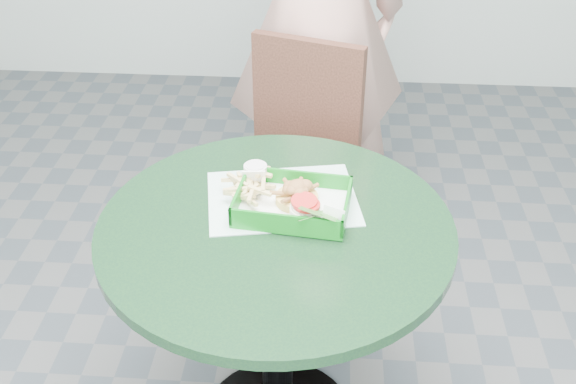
# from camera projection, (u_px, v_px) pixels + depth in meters

# --- Properties ---
(cafe_table) EXTENTS (0.87, 0.87, 0.75)m
(cafe_table) POSITION_uv_depth(u_px,v_px,m) (276.00, 281.00, 1.75)
(cafe_table) COLOR black
(cafe_table) RESTS_ON floor
(dining_chair) EXTENTS (0.40, 0.40, 0.93)m
(dining_chair) POSITION_uv_depth(u_px,v_px,m) (305.00, 159.00, 2.34)
(dining_chair) COLOR #422111
(dining_chair) RESTS_ON floor
(placemat) EXTENTS (0.42, 0.35, 0.00)m
(placemat) POSITION_uv_depth(u_px,v_px,m) (282.00, 204.00, 1.74)
(placemat) COLOR silver
(placemat) RESTS_ON cafe_table
(food_basket) EXTENTS (0.27, 0.20, 0.06)m
(food_basket) POSITION_uv_depth(u_px,v_px,m) (293.00, 212.00, 1.68)
(food_basket) COLOR #0C7117
(food_basket) RESTS_ON placemat
(crab_sandwich) EXTENTS (0.11, 0.11, 0.07)m
(crab_sandwich) POSITION_uv_depth(u_px,v_px,m) (296.00, 198.00, 1.68)
(crab_sandwich) COLOR tan
(crab_sandwich) RESTS_ON food_basket
(fries_pile) EXTENTS (0.12, 0.13, 0.04)m
(fries_pile) POSITION_uv_depth(u_px,v_px,m) (247.00, 195.00, 1.71)
(fries_pile) COLOR #DBC178
(fries_pile) RESTS_ON food_basket
(sauce_ramekin) EXTENTS (0.06, 0.06, 0.03)m
(sauce_ramekin) POSITION_uv_depth(u_px,v_px,m) (251.00, 179.00, 1.75)
(sauce_ramekin) COLOR white
(sauce_ramekin) RESTS_ON food_basket
(garnish_cup) EXTENTS (0.12, 0.11, 0.05)m
(garnish_cup) POSITION_uv_depth(u_px,v_px,m) (310.00, 216.00, 1.63)
(garnish_cup) COLOR white
(garnish_cup) RESTS_ON food_basket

